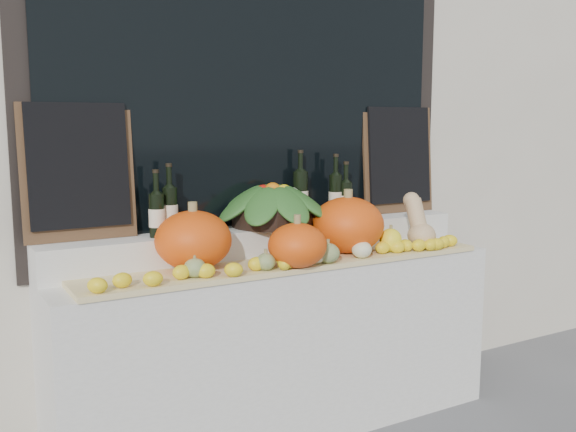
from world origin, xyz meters
The scene contains 18 objects.
storefront_facade centered at (0.00, 2.25, 2.25)m, with size 7.00×0.94×4.50m.
display_sill centered at (0.00, 1.52, 0.44)m, with size 2.30×0.55×0.88m, color silver.
rear_tier centered at (0.00, 1.68, 0.96)m, with size 2.30×0.25×0.16m, color silver.
straw_bedding centered at (0.00, 1.40, 0.89)m, with size 2.10×0.32×0.03m, color tan.
pumpkin_left centered at (-0.48, 1.48, 1.04)m, with size 0.35×0.35×0.27m, color #EC500C.
pumpkin_right centered at (0.35, 1.44, 1.05)m, with size 0.37×0.37×0.29m, color #EC500C.
pumpkin_center centered at (-0.05, 1.28, 1.01)m, with size 0.28×0.28×0.21m, color #EC500C.
butternut_squash centered at (0.76, 1.37, 1.03)m, with size 0.15×0.21×0.29m.
decorative_gourds centered at (0.08, 1.30, 0.96)m, with size 1.20×0.19×0.16m.
lemon_heap centered at (0.00, 1.29, 0.94)m, with size 2.20×0.16×0.06m, color yellow, non-canonical shape.
produce_bowl centered at (0.03, 1.66, 1.15)m, with size 0.65×0.65×0.24m.
wine_bottle_far_left centered at (-0.60, 1.64, 1.15)m, with size 0.08×0.08×0.32m.
wine_bottle_near_left centered at (-0.52, 1.66, 1.16)m, with size 0.08×0.08×0.34m.
wine_bottle_tall centered at (0.22, 1.70, 1.18)m, with size 0.08×0.08×0.39m.
wine_bottle_near_right centered at (0.42, 1.66, 1.17)m, with size 0.08×0.08×0.36m.
wine_bottle_far_right centered at (0.47, 1.64, 1.15)m, with size 0.08×0.08×0.32m.
chalkboard_left centered at (-0.92, 1.74, 1.36)m, with size 0.50×0.08×0.62m.
chalkboard_right centered at (0.92, 1.74, 1.36)m, with size 0.50×0.08×0.62m.
Camera 1 is at (-1.54, -1.22, 1.57)m, focal length 40.00 mm.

